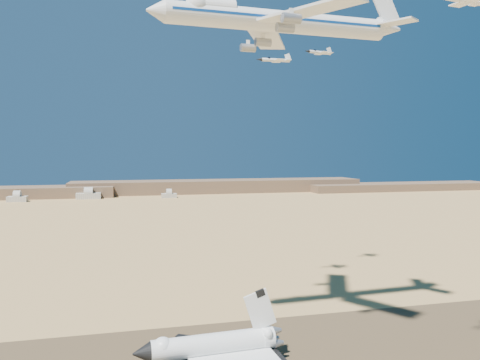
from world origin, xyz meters
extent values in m
plane|color=tan|center=(0.00, 0.00, 0.00)|extent=(1200.00, 1200.00, 0.00)
cube|color=brown|center=(0.00, 0.00, 0.03)|extent=(600.00, 50.00, 0.06)
cube|color=brown|center=(120.00, 540.00, 9.00)|extent=(420.00, 60.00, 18.00)
cube|color=brown|center=(400.00, 510.00, 5.50)|extent=(300.00, 60.00, 11.00)
cube|color=#BCB6A6|center=(-140.00, 470.00, 3.25)|extent=(22.00, 14.00, 6.50)
cube|color=#BCB6A6|center=(-60.00, 485.00, 3.75)|extent=(30.00, 15.00, 7.50)
cube|color=#BCB6A6|center=(40.00, 475.00, 2.75)|extent=(19.00, 12.50, 5.50)
cylinder|color=white|center=(8.40, -7.01, 6.41)|extent=(34.50, 8.06, 5.98)
cone|color=black|center=(-11.01, -8.19, 6.41)|extent=(5.15, 5.97, 5.68)
sphere|color=white|center=(-5.46, -7.85, 7.27)|extent=(5.56, 5.56, 5.56)
cube|color=white|center=(12.67, -6.75, 3.95)|extent=(25.03, 27.03, 0.96)
cube|color=black|center=(10.54, -6.88, 3.47)|extent=(33.56, 27.55, 0.53)
cube|color=white|center=(22.27, -6.16, 14.75)|extent=(9.94, 1.35, 12.31)
cylinder|color=gray|center=(14.48, -1.28, 1.71)|extent=(0.38, 0.38, 3.42)
cylinder|color=black|center=(14.48, -1.28, 0.59)|extent=(1.20, 0.55, 1.18)
cylinder|color=white|center=(31.91, 6.33, 99.50)|extent=(70.36, 10.55, 6.60)
cone|color=white|center=(-5.65, 4.21, 99.50)|extent=(5.52, 6.88, 6.60)
sphere|color=white|center=(6.18, 4.87, 101.87)|extent=(6.80, 6.80, 6.80)
cube|color=white|center=(34.90, -10.02, 98.26)|extent=(23.97, 31.25, 0.72)
cube|color=white|center=(33.04, 22.92, 98.26)|extent=(21.38, 31.97, 0.72)
cube|color=white|center=(69.34, 1.74, 100.53)|extent=(10.96, 12.59, 0.52)
cube|color=white|center=(68.59, 15.12, 100.53)|extent=(10.17, 12.68, 0.52)
cube|color=white|center=(68.97, 8.43, 107.23)|extent=(11.77, 1.38, 14.74)
cylinder|color=gray|center=(30.38, -3.05, 95.17)|extent=(5.30, 2.97, 2.68)
cylinder|color=gray|center=(28.85, -12.43, 95.17)|extent=(5.30, 2.97, 2.68)
cylinder|color=gray|center=(29.33, 15.48, 95.17)|extent=(5.30, 2.97, 2.68)
cylinder|color=gray|center=(26.75, 24.62, 95.17)|extent=(5.30, 2.97, 2.68)
cylinder|color=white|center=(63.11, -36.04, 95.25)|extent=(12.23, 3.23, 1.42)
cube|color=white|center=(64.11, -35.89, 95.04)|extent=(4.72, 8.55, 0.25)
cube|color=white|center=(68.12, -35.28, 95.25)|extent=(2.96, 5.34, 0.20)
cylinder|color=white|center=(45.94, 52.59, 97.19)|extent=(11.79, 1.69, 1.37)
cone|color=black|center=(38.89, 52.78, 97.19)|extent=(2.58, 1.34, 1.27)
sphere|color=black|center=(43.01, 52.67, 97.68)|extent=(1.37, 1.37, 1.37)
cube|color=white|center=(46.92, 52.56, 96.99)|extent=(3.64, 7.93, 0.24)
cube|color=white|center=(50.84, 52.46, 97.19)|extent=(2.29, 4.96, 0.20)
cube|color=white|center=(51.04, 52.45, 98.56)|extent=(2.97, 0.32, 3.32)
cylinder|color=white|center=(72.58, 69.41, 105.02)|extent=(11.51, 3.42, 1.34)
cone|color=black|center=(65.82, 68.15, 105.02)|extent=(2.67, 1.68, 1.24)
sphere|color=black|center=(69.77, 68.89, 105.49)|extent=(1.34, 1.34, 1.34)
cube|color=white|center=(73.52, 69.59, 104.83)|extent=(4.69, 8.12, 0.24)
cube|color=white|center=(77.28, 70.29, 105.02)|extent=(2.94, 5.08, 0.19)
cube|color=white|center=(77.47, 70.32, 106.35)|extent=(2.88, 0.76, 3.23)
camera|label=1|loc=(-14.55, -131.83, 59.90)|focal=35.00mm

